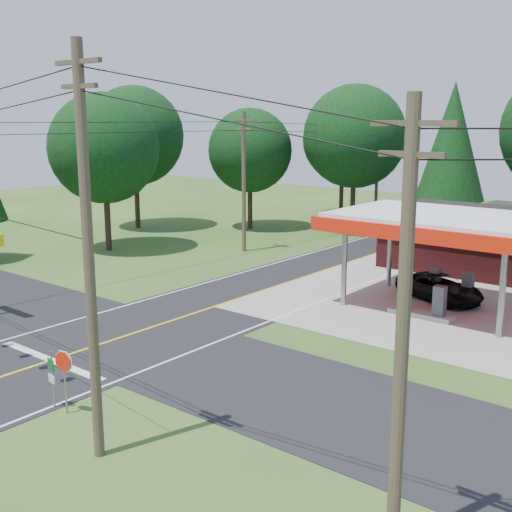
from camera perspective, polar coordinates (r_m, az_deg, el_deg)
The scene contains 13 objects.
ground at distance 29.24m, azimuth -11.84°, elevation -7.10°, with size 120.00×120.00×0.00m, color #2B521D.
main_highway at distance 29.24m, azimuth -11.84°, elevation -7.08°, with size 8.00×120.00×0.02m, color black.
cross_road at distance 29.24m, azimuth -11.84°, elevation -7.07°, with size 70.00×7.00×0.02m, color black.
lane_center_yellow at distance 29.23m, azimuth -11.84°, elevation -7.05°, with size 0.15×110.00×0.00m, color yellow.
gas_canopy at distance 33.22m, azimuth 16.12°, elevation 2.57°, with size 10.60×7.40×4.88m.
utility_pole_near_right at distance 17.80m, azimuth -14.67°, elevation 0.27°, with size 1.80×0.30×11.50m.
utility_pole_far_left at distance 46.25m, azimuth -1.09°, elevation 6.77°, with size 1.80×0.30×10.00m.
utility_pole_right_b at distance 13.73m, azimuth 12.91°, elevation -6.39°, with size 1.80×0.30×10.00m.
utility_pole_north at distance 59.55m, azimuth 10.70°, elevation 7.32°, with size 0.30×0.30×9.50m.
treeline_backdrop at distance 46.27m, azimuth 12.34°, elevation 9.34°, with size 70.27×51.59×13.30m.
suv_car at distance 35.49m, azimuth 16.00°, elevation -2.74°, with size 4.98×4.98×1.38m, color black.
octagonal_stop_sign at distance 21.93m, azimuth -16.72°, elevation -9.42°, with size 0.77×0.17×2.21m.
route_sign_post at distance 22.64m, azimuth -17.69°, elevation -10.03°, with size 0.41×0.11×1.99m.
Camera 1 is at (21.59, -17.29, 9.48)m, focal length 45.00 mm.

